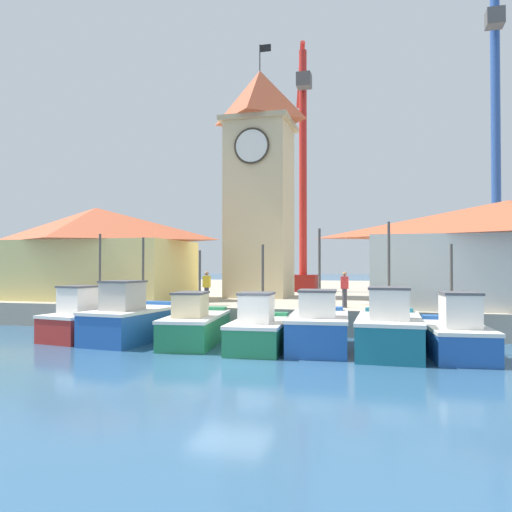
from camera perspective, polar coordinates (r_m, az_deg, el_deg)
ground_plane at (r=16.15m, az=-2.88°, el=-11.99°), size 300.00×300.00×0.00m
quay_wharf at (r=41.64m, az=8.18°, el=-4.44°), size 120.00×40.00×1.14m
fishing_boat_far_left at (r=22.13m, az=-18.47°, el=-7.01°), size 2.64×4.47×4.41m
fishing_boat_left_outer at (r=20.95m, az=-13.80°, el=-7.11°), size 2.56×4.96×4.22m
fishing_boat_left_inner at (r=19.80m, az=-6.93°, el=-7.86°), size 2.46×5.04×3.66m
fishing_boat_mid_left at (r=18.36m, az=0.44°, el=-8.44°), size 2.15×4.27×3.84m
fishing_boat_center at (r=18.42m, az=7.17°, el=-8.16°), size 2.44×4.58×4.44m
fishing_boat_mid_right at (r=18.08m, az=14.97°, el=-8.19°), size 2.27×4.69×4.63m
fishing_boat_right_inner at (r=18.25m, az=21.85°, el=-8.36°), size 2.27×4.44×3.81m
clock_tower at (r=30.67m, az=0.43°, el=9.00°), size 4.10×4.10×15.39m
warehouse_left at (r=30.06m, az=-17.85°, el=0.44°), size 10.67×6.34×5.21m
warehouse_right at (r=25.14m, az=26.96°, el=0.34°), size 12.48×6.07×4.85m
port_crane_near at (r=34.72m, az=25.74°, el=8.47°), size 2.37×8.12×19.53m
port_crane_far at (r=36.83m, az=5.39°, el=6.57°), size 2.42×6.92×18.44m
dock_worker_near_tower at (r=24.03m, az=-5.67°, el=-3.60°), size 0.34×0.22×1.62m
dock_worker_along_quay at (r=22.93m, az=10.10°, el=-3.72°), size 0.34×0.22×1.62m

